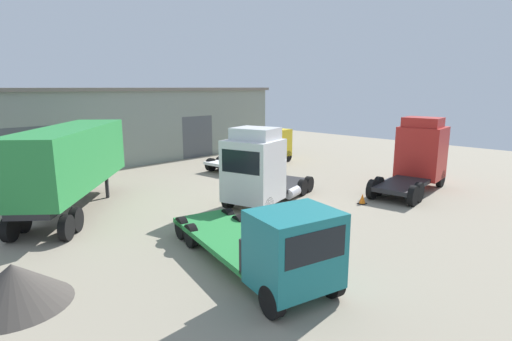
{
  "coord_description": "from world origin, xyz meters",
  "views": [
    {
      "loc": [
        -14.44,
        -14.02,
        6.06
      ],
      "look_at": [
        0.74,
        0.93,
        1.6
      ],
      "focal_mm": 28.0,
      "sensor_mm": 36.0,
      "label": 1
    }
  ],
  "objects_px": {
    "tractor_unit_white": "(258,170)",
    "gravel_pile": "(14,284)",
    "flatbed_truck_yellow": "(265,147)",
    "flatbed_truck_teal": "(273,245)",
    "tractor_unit_red": "(418,155)",
    "traffic_cone": "(362,199)",
    "container_trailer_green": "(71,159)"
  },
  "relations": [
    {
      "from": "gravel_pile",
      "to": "tractor_unit_red",
      "type": "bearing_deg",
      "value": -6.46
    },
    {
      "from": "flatbed_truck_teal",
      "to": "traffic_cone",
      "type": "distance_m",
      "value": 10.18
    },
    {
      "from": "container_trailer_green",
      "to": "flatbed_truck_yellow",
      "type": "distance_m",
      "value": 16.25
    },
    {
      "from": "tractor_unit_white",
      "to": "gravel_pile",
      "type": "distance_m",
      "value": 11.85
    },
    {
      "from": "flatbed_truck_yellow",
      "to": "flatbed_truck_teal",
      "type": "relative_size",
      "value": 0.97
    },
    {
      "from": "tractor_unit_white",
      "to": "flatbed_truck_teal",
      "type": "distance_m",
      "value": 8.31
    },
    {
      "from": "container_trailer_green",
      "to": "tractor_unit_red",
      "type": "height_order",
      "value": "tractor_unit_red"
    },
    {
      "from": "flatbed_truck_yellow",
      "to": "traffic_cone",
      "type": "bearing_deg",
      "value": -116.92
    },
    {
      "from": "tractor_unit_white",
      "to": "tractor_unit_red",
      "type": "xyz_separation_m",
      "value": [
        9.7,
        -4.15,
        0.09
      ]
    },
    {
      "from": "gravel_pile",
      "to": "tractor_unit_white",
      "type": "bearing_deg",
      "value": 8.47
    },
    {
      "from": "tractor_unit_red",
      "to": "traffic_cone",
      "type": "height_order",
      "value": "tractor_unit_red"
    },
    {
      "from": "tractor_unit_red",
      "to": "traffic_cone",
      "type": "bearing_deg",
      "value": 168.56
    },
    {
      "from": "flatbed_truck_yellow",
      "to": "flatbed_truck_teal",
      "type": "bearing_deg",
      "value": -140.39
    },
    {
      "from": "flatbed_truck_yellow",
      "to": "traffic_cone",
      "type": "distance_m",
      "value": 12.64
    },
    {
      "from": "container_trailer_green",
      "to": "flatbed_truck_teal",
      "type": "height_order",
      "value": "container_trailer_green"
    },
    {
      "from": "tractor_unit_white",
      "to": "container_trailer_green",
      "type": "relative_size",
      "value": 0.76
    },
    {
      "from": "gravel_pile",
      "to": "traffic_cone",
      "type": "distance_m",
      "value": 15.97
    },
    {
      "from": "tractor_unit_white",
      "to": "gravel_pile",
      "type": "bearing_deg",
      "value": -5.58
    },
    {
      "from": "tractor_unit_white",
      "to": "tractor_unit_red",
      "type": "bearing_deg",
      "value": 142.78
    },
    {
      "from": "container_trailer_green",
      "to": "flatbed_truck_teal",
      "type": "xyz_separation_m",
      "value": [
        1.39,
        -11.91,
        -1.37
      ]
    },
    {
      "from": "flatbed_truck_yellow",
      "to": "tractor_unit_red",
      "type": "height_order",
      "value": "tractor_unit_red"
    },
    {
      "from": "flatbed_truck_yellow",
      "to": "gravel_pile",
      "type": "height_order",
      "value": "flatbed_truck_yellow"
    },
    {
      "from": "traffic_cone",
      "to": "tractor_unit_white",
      "type": "bearing_deg",
      "value": 139.32
    },
    {
      "from": "flatbed_truck_yellow",
      "to": "tractor_unit_red",
      "type": "xyz_separation_m",
      "value": [
        0.65,
        -12.17,
        0.74
      ]
    },
    {
      "from": "container_trailer_green",
      "to": "tractor_unit_red",
      "type": "relative_size",
      "value": 1.3
    },
    {
      "from": "container_trailer_green",
      "to": "flatbed_truck_teal",
      "type": "bearing_deg",
      "value": -131.35
    },
    {
      "from": "flatbed_truck_teal",
      "to": "tractor_unit_red",
      "type": "bearing_deg",
      "value": 111.49
    },
    {
      "from": "container_trailer_green",
      "to": "traffic_cone",
      "type": "height_order",
      "value": "container_trailer_green"
    },
    {
      "from": "container_trailer_green",
      "to": "tractor_unit_red",
      "type": "xyz_separation_m",
      "value": [
        16.7,
        -9.96,
        -0.62
      ]
    },
    {
      "from": "flatbed_truck_yellow",
      "to": "flatbed_truck_teal",
      "type": "distance_m",
      "value": 20.35
    },
    {
      "from": "tractor_unit_white",
      "to": "tractor_unit_red",
      "type": "relative_size",
      "value": 0.99
    },
    {
      "from": "flatbed_truck_teal",
      "to": "flatbed_truck_yellow",
      "type": "bearing_deg",
      "value": 148.16
    }
  ]
}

